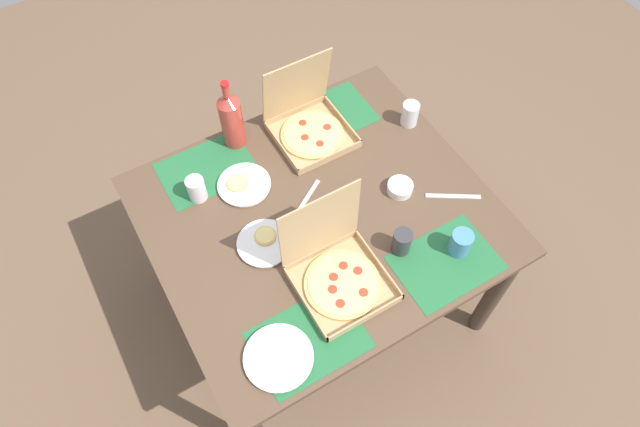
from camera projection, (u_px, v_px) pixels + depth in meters
ground_plane at (320, 296)px, 2.71m from camera, size 6.00×6.00×0.00m
dining_table at (320, 229)px, 2.17m from camera, size 1.24×1.11×0.74m
placemat_near_left at (309, 340)px, 1.82m from camera, size 0.36×0.26×0.00m
placemat_near_right at (446, 263)px, 1.97m from camera, size 0.36×0.26×0.00m
placemat_far_left at (207, 169)px, 2.19m from camera, size 0.36×0.26×0.00m
placemat_far_right at (329, 115)px, 2.34m from camera, size 0.36×0.26×0.00m
pizza_box_center at (337, 271)px, 1.89m from camera, size 0.30×0.31×0.34m
pizza_box_corner_left at (309, 124)px, 2.25m from camera, size 0.29×0.30×0.33m
plate_middle at (265, 243)px, 2.00m from camera, size 0.20×0.20×0.03m
plate_far_left at (244, 185)px, 2.14m from camera, size 0.21×0.21×0.03m
plate_near_left at (279, 358)px, 1.78m from camera, size 0.23×0.23×0.02m
soda_bottle at (231, 119)px, 2.16m from camera, size 0.09×0.09×0.32m
cup_clear_left at (197, 189)px, 2.08m from camera, size 0.07×0.07×0.10m
cup_dark at (402, 242)px, 1.96m from camera, size 0.07×0.07×0.10m
cup_red at (461, 243)px, 1.96m from camera, size 0.08×0.08×0.10m
cup_clear_right at (410, 114)px, 2.28m from camera, size 0.07×0.07×0.10m
condiment_bowl at (400, 188)px, 2.12m from camera, size 0.10×0.10×0.04m
fork_by_near_right at (307, 198)px, 2.11m from camera, size 0.17×0.11×0.00m
knife_by_far_right at (453, 196)px, 2.12m from camera, size 0.19×0.13×0.00m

